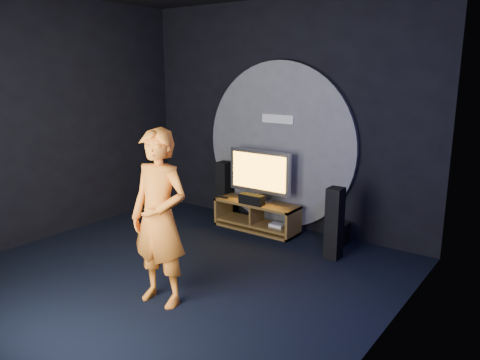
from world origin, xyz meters
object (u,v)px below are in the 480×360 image
tv (260,173)px  tower_speaker_right (334,223)px  media_console (257,218)px  subwoofer (337,233)px  player (159,218)px  tower_speaker_left (224,190)px

tv → tower_speaker_right: size_ratio=1.12×
media_console → subwoofer: media_console is taller
tv → tower_speaker_right: bearing=-15.6°
tower_speaker_right → tv: bearing=164.4°
subwoofer → player: size_ratio=0.16×
media_console → subwoofer: (1.27, 0.19, -0.04)m
subwoofer → player: bearing=-106.2°
media_console → tower_speaker_left: tower_speaker_left is taller
subwoofer → tower_speaker_right: bearing=-71.1°
tower_speaker_left → player: bearing=-65.1°
tower_speaker_left → subwoofer: bearing=0.7°
media_console → tv: size_ratio=1.26×
media_console → tv: 0.70m
media_console → player: bearing=-79.4°
tower_speaker_left → player: (1.26, -2.72, 0.46)m
media_console → player: 2.70m
tv → subwoofer: size_ratio=3.51×
media_console → subwoofer: size_ratio=4.41×
subwoofer → player: (-0.80, -2.74, 0.79)m
tv → subwoofer: bearing=5.7°
media_console → tv: bearing=96.1°
tower_speaker_left → tv: bearing=-7.4°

